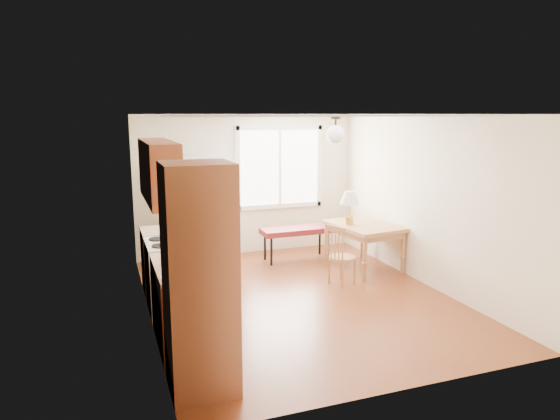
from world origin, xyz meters
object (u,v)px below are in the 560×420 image
refrigerator (197,211)px  bench (297,231)px  dining_table (364,230)px  chair (339,252)px

refrigerator → bench: bearing=-19.5°
dining_table → chair: chair is taller
bench → dining_table: (0.85, -0.84, 0.13)m
refrigerator → bench: size_ratio=1.46×
bench → chair: size_ratio=1.39×
refrigerator → chair: size_ratio=2.03×
refrigerator → dining_table: (2.50, -1.21, -0.27)m
bench → chair: 1.45m
refrigerator → chair: bearing=-52.9°
refrigerator → bench: refrigerator is taller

